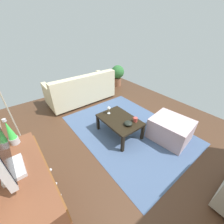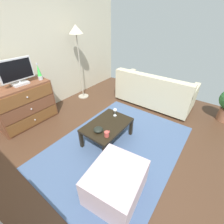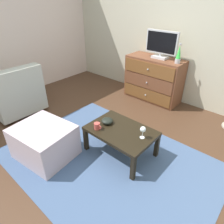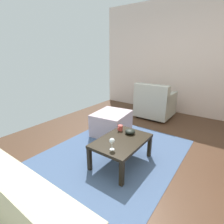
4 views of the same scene
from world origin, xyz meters
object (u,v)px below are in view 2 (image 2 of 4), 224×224
object	(u,v)px
bowl_decorative	(98,130)
ottoman	(116,183)
coffee_table	(107,126)
standing_lamp	(77,37)
mug	(107,134)
wine_glass	(115,110)
tv	(16,72)
lava_lamp	(39,73)
couch_large	(154,92)
dresser	(25,105)

from	to	relation	value
bowl_decorative	ottoman	world-z (taller)	bowl_decorative
coffee_table	ottoman	size ratio (longest dim) A/B	1.21
ottoman	standing_lamp	xyz separation A→B (m)	(1.67, 2.31, 1.29)
mug	standing_lamp	distance (m)	2.43
wine_glass	coffee_table	bearing A→B (deg)	-171.35
tv	lava_lamp	bearing A→B (deg)	-10.19
tv	mug	world-z (taller)	tv
wine_glass	couch_large	size ratio (longest dim) A/B	0.09
dresser	coffee_table	size ratio (longest dim) A/B	1.29
lava_lamp	ottoman	distance (m)	2.51
lava_lamp	mug	distance (m)	1.90
ottoman	standing_lamp	bearing A→B (deg)	54.14
mug	bowl_decorative	xyz separation A→B (m)	(0.01, 0.18, -0.01)
dresser	bowl_decorative	size ratio (longest dim) A/B	7.06
dresser	couch_large	bearing A→B (deg)	-37.32
tv	bowl_decorative	world-z (taller)	tv
dresser	wine_glass	distance (m)	1.83
lava_lamp	ottoman	size ratio (longest dim) A/B	0.47
ottoman	tv	bearing A→B (deg)	84.75
lava_lamp	standing_lamp	xyz separation A→B (m)	(1.08, -0.01, 0.53)
couch_large	mug	bearing A→B (deg)	-177.21
coffee_table	wine_glass	world-z (taller)	wine_glass
dresser	ottoman	bearing A→B (deg)	-93.68
tv	lava_lamp	distance (m)	0.39
mug	coffee_table	bearing A→B (deg)	37.39
wine_glass	ottoman	bearing A→B (deg)	-143.63
wine_glass	ottoman	xyz separation A→B (m)	(-0.99, -0.73, -0.27)
coffee_table	standing_lamp	size ratio (longest dim) A/B	0.48
standing_lamp	bowl_decorative	bearing A→B (deg)	-126.46
dresser	wine_glass	size ratio (longest dim) A/B	6.91
couch_large	standing_lamp	world-z (taller)	standing_lamp
dresser	mug	bearing A→B (deg)	-80.52
standing_lamp	couch_large	bearing A→B (deg)	-65.23
ottoman	coffee_table	bearing A→B (deg)	44.36
ottoman	lava_lamp	bearing A→B (deg)	75.61
tv	wine_glass	xyz separation A→B (m)	(0.77, -1.65, -0.59)
coffee_table	couch_large	xyz separation A→B (m)	(1.76, -0.09, 0.00)
standing_lamp	ottoman	bearing A→B (deg)	-125.86
ottoman	wine_glass	bearing A→B (deg)	36.37
dresser	lava_lamp	size ratio (longest dim) A/B	3.29
bowl_decorative	couch_large	xyz separation A→B (m)	(1.99, -0.08, -0.08)
wine_glass	tv	bearing A→B (deg)	115.05
standing_lamp	wine_glass	bearing A→B (deg)	-113.24
tv	mug	xyz separation A→B (m)	(0.24, -1.88, -0.66)
dresser	couch_large	size ratio (longest dim) A/B	0.60
wine_glass	bowl_decorative	xyz separation A→B (m)	(-0.52, -0.05, -0.08)
coffee_table	ottoman	world-z (taller)	ottoman
mug	standing_lamp	xyz separation A→B (m)	(1.21, 1.81, 1.09)
coffee_table	dresser	bearing A→B (deg)	108.20
tv	standing_lamp	bearing A→B (deg)	-2.86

